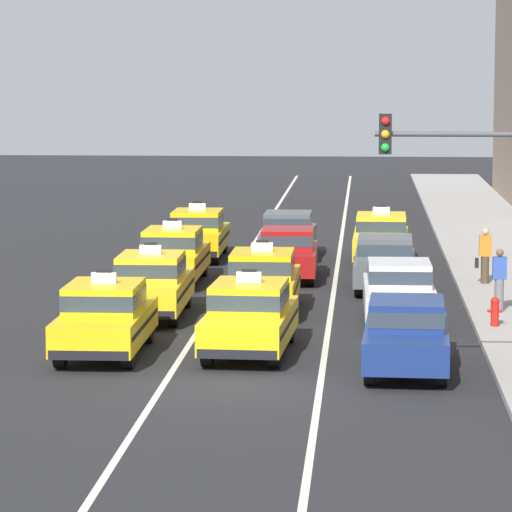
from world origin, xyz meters
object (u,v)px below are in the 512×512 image
(sedan_center_fourth, at_px, (288,233))
(taxi_right_fourth, at_px, (381,237))
(taxi_left_third, at_px, (173,254))
(pedestrian_far_corner, at_px, (499,280))
(pedestrian_by_storefront, at_px, (485,256))
(taxi_center_second, at_px, (263,280))
(sedan_right_third, at_px, (385,261))
(taxi_left_second, at_px, (151,284))
(taxi_center_nearest, at_px, (250,316))
(sedan_center_third, at_px, (288,252))
(sedan_right_second, at_px, (399,290))
(fire_hydrant, at_px, (495,310))
(taxi_left_fourth, at_px, (198,233))
(traffic_light_pole, at_px, (471,207))
(taxi_left_nearest, at_px, (105,317))
(sedan_right_nearest, at_px, (406,333))

(sedan_center_fourth, height_order, taxi_right_fourth, taxi_right_fourth)
(taxi_left_third, relative_size, pedestrian_far_corner, 2.78)
(pedestrian_by_storefront, bearing_deg, taxi_center_second, -141.21)
(taxi_center_second, distance_m, sedan_center_fourth, 11.62)
(taxi_left_third, xyz_separation_m, sedan_right_third, (6.34, -0.98, -0.03))
(taxi_left_second, xyz_separation_m, taxi_center_nearest, (2.94, -4.93, 0.00))
(taxi_left_second, xyz_separation_m, sedan_center_third, (3.17, 7.19, -0.03))
(sedan_right_second, height_order, taxi_right_fourth, taxi_right_fourth)
(taxi_left_third, height_order, fire_hydrant, taxi_left_third)
(taxi_left_fourth, relative_size, sedan_center_fourth, 1.06)
(taxi_left_second, distance_m, traffic_light_pole, 12.66)
(sedan_right_second, distance_m, taxi_right_fourth, 11.55)
(taxi_left_nearest, xyz_separation_m, taxi_left_fourth, (0.16, 17.30, 0.00))
(taxi_left_nearest, relative_size, taxi_left_second, 1.00)
(taxi_right_fourth, bearing_deg, sedan_right_second, -88.32)
(sedan_right_nearest, bearing_deg, pedestrian_by_storefront, 78.11)
(taxi_left_second, bearing_deg, pedestrian_by_storefront, 32.50)
(taxi_left_nearest, relative_size, sedan_right_third, 1.06)
(traffic_light_pole, bearing_deg, sedan_center_third, 104.41)
(sedan_right_nearest, bearing_deg, taxi_left_second, 133.82)
(taxi_left_fourth, height_order, taxi_right_fourth, same)
(taxi_center_second, bearing_deg, traffic_light_pole, -66.02)
(taxi_center_second, relative_size, sedan_right_nearest, 1.05)
(sedan_center_fourth, height_order, sedan_right_third, same)
(taxi_center_nearest, xyz_separation_m, sedan_right_third, (3.16, 10.12, -0.03))
(taxi_left_third, distance_m, traffic_light_pole, 17.94)
(sedan_center_fourth, xyz_separation_m, traffic_light_pole, (4.60, -22.15, 2.97))
(taxi_left_third, relative_size, taxi_center_second, 1.00)
(pedestrian_far_corner, bearing_deg, sedan_center_third, 131.69)
(taxi_center_second, height_order, pedestrian_by_storefront, taxi_center_second)
(taxi_left_third, bearing_deg, pedestrian_far_corner, -30.93)
(taxi_left_nearest, relative_size, sedan_center_third, 1.06)
(taxi_left_third, height_order, pedestrian_by_storefront, taxi_left_third)
(sedan_center_third, bearing_deg, taxi_left_nearest, -105.53)
(taxi_left_second, bearing_deg, taxi_center_second, 15.33)
(taxi_left_fourth, height_order, taxi_center_second, same)
(sedan_right_nearest, bearing_deg, taxi_center_nearest, 153.16)
(taxi_left_nearest, bearing_deg, taxi_center_nearest, 6.02)
(sedan_right_second, xyz_separation_m, taxi_right_fourth, (-0.34, 11.55, 0.03))
(taxi_center_nearest, relative_size, sedan_right_second, 1.07)
(pedestrian_by_storefront, bearing_deg, taxi_right_fourth, 119.07)
(taxi_center_second, height_order, sedan_center_fourth, taxi_center_second)
(taxi_left_third, height_order, sedan_right_third, taxi_left_third)
(taxi_left_nearest, distance_m, pedestrian_far_corner, 11.02)
(sedan_right_third, bearing_deg, taxi_center_second, -126.51)
(taxi_center_nearest, bearing_deg, fire_hydrant, 29.69)
(taxi_right_fourth, bearing_deg, taxi_left_third, -141.76)
(taxi_left_second, distance_m, pedestrian_far_corner, 9.04)
(taxi_left_fourth, height_order, sedan_right_second, taxi_left_fourth)
(taxi_center_second, xyz_separation_m, sedan_center_fourth, (0.08, 11.62, -0.03))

